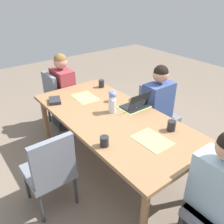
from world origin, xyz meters
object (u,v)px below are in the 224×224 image
chair_head_right_left_mid (58,97)px  chair_near_left_far (156,111)px  dining_table (112,121)px  coffee_mug_centre_left (171,126)px  person_head_left_left_near (214,202)px  flower_vase (112,101)px  book_red_cover (55,101)px  coffee_mug_near_left (112,98)px  coffee_mug_centre_right (104,141)px  person_head_right_left_mid (64,95)px  coffee_mug_near_right (101,84)px  person_near_left_far (157,112)px  laptop_near_left_far (136,105)px  chair_far_right_near (50,169)px

chair_head_right_left_mid → chair_near_left_far: bearing=-144.8°
dining_table → coffee_mug_centre_left: 0.69m
person_head_left_left_near → chair_near_left_far: person_head_left_left_near is taller
person_head_left_left_near → flower_vase: size_ratio=4.41×
person_head_left_left_near → book_red_cover: 2.09m
flower_vase → dining_table: bearing=140.1°
flower_vase → person_head_left_left_near: bearing=179.1°
book_red_cover → coffee_mug_near_left: bearing=-104.8°
person_head_left_left_near → flower_vase: (1.38, -0.02, 0.37)m
coffee_mug_centre_left → coffee_mug_centre_right: (0.20, 0.70, -0.00)m
person_head_right_left_mid → chair_near_left_far: size_ratio=1.33×
person_head_right_left_mid → coffee_mug_near_right: person_head_right_left_mid is taller
person_near_left_far → coffee_mug_centre_right: person_near_left_far is taller
dining_table → coffee_mug_near_left: 0.40m
person_head_right_left_mid → laptop_near_left_far: size_ratio=3.73×
laptop_near_left_far → coffee_mug_centre_left: (-0.59, 0.05, 0.01)m
book_red_cover → chair_near_left_far: bearing=-97.0°
person_near_left_far → chair_far_right_near: bearing=94.5°
person_head_right_left_mid → person_near_left_far: size_ratio=1.00×
person_head_left_left_near → coffee_mug_near_left: (1.61, -0.19, 0.27)m
chair_head_right_left_mid → laptop_near_left_far: 1.46m
person_head_left_left_near → person_near_left_far: bearing=-29.4°
person_head_right_left_mid → laptop_near_left_far: person_head_right_left_mid is taller
dining_table → coffee_mug_centre_right: size_ratio=21.84×
person_head_right_left_mid → coffee_mug_near_right: bearing=-144.7°
coffee_mug_near_left → coffee_mug_centre_left: bearing=-175.6°
laptop_near_left_far → chair_far_right_near: bearing=94.5°
coffee_mug_near_left → coffee_mug_centre_right: bearing=138.3°
coffee_mug_near_left → book_red_cover: size_ratio=0.46×
person_head_right_left_mid → chair_far_right_near: person_head_right_left_mid is taller
dining_table → coffee_mug_centre_left: size_ratio=20.02×
dining_table → book_red_cover: book_red_cover is taller
chair_near_left_far → coffee_mug_centre_right: (-0.49, 1.24, 0.30)m
coffee_mug_centre_right → chair_head_right_left_mid: bearing=-11.4°
person_near_left_far → laptop_near_left_far: person_near_left_far is taller
chair_head_right_left_mid → person_head_right_left_mid: person_head_right_left_mid is taller
dining_table → chair_head_right_left_mid: bearing=1.8°
chair_near_left_far → coffee_mug_centre_left: bearing=142.0°
coffee_mug_centre_right → book_red_cover: (1.13, -0.04, -0.03)m
chair_near_left_far → coffee_mug_centre_left: 0.93m
person_head_right_left_mid → book_red_cover: (-0.56, 0.39, 0.24)m
book_red_cover → dining_table: bearing=-132.6°
coffee_mug_near_right → coffee_mug_centre_right: size_ratio=1.08×
chair_far_right_near → book_red_cover: (0.84, -0.48, 0.27)m
chair_far_right_near → person_near_left_far: bearing=-85.5°
chair_head_right_left_mid → coffee_mug_centre_right: chair_head_right_left_mid is taller
dining_table → person_head_right_left_mid: person_head_right_left_mid is taller
chair_far_right_near → chair_head_right_left_mid: bearing=-28.6°
person_head_right_left_mid → chair_far_right_near: (-1.40, 0.87, -0.03)m
chair_far_right_near → coffee_mug_near_right: size_ratio=8.44×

